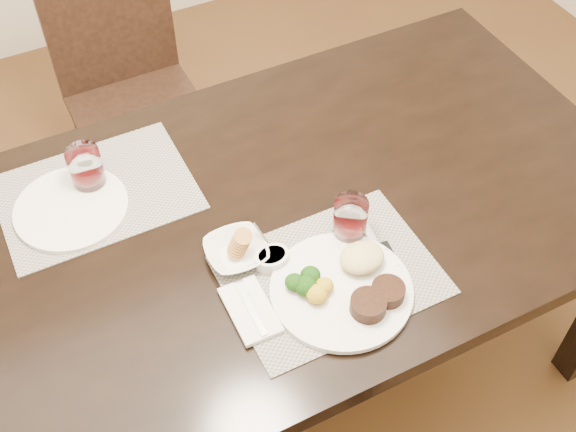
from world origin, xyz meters
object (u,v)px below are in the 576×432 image
dinner_plate (348,286)px  cracker_bowl (236,251)px  wine_glass_near (350,221)px  far_plate (71,208)px  steak_knife (385,251)px  chair_far (128,82)px

dinner_plate → cracker_bowl: 0.26m
wine_glass_near → far_plate: bearing=146.6°
wine_glass_near → far_plate: wine_glass_near is taller
steak_knife → far_plate: bearing=151.3°
cracker_bowl → far_plate: size_ratio=0.53×
chair_far → wine_glass_near: size_ratio=8.37×
steak_knife → wine_glass_near: size_ratio=2.20×
dinner_plate → steak_knife: size_ratio=1.31×
chair_far → cracker_bowl: 1.05m
chair_far → dinner_plate: (0.13, -1.21, 0.27)m
steak_knife → chair_far: bearing=110.8°
chair_far → dinner_plate: size_ratio=2.90×
far_plate → wine_glass_near: bearing=-33.4°
dinner_plate → steak_knife: (0.13, 0.05, -0.01)m
wine_glass_near → far_plate: 0.66m
chair_far → wine_glass_near: bearing=-78.7°
chair_far → far_plate: size_ratio=3.33×
far_plate → steak_knife: bearing=-36.8°
chair_far → dinner_plate: chair_far is taller
far_plate → cracker_bowl: bearing=-46.0°
dinner_plate → steak_knife: 0.14m
steak_knife → cracker_bowl: (-0.31, 0.14, 0.01)m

